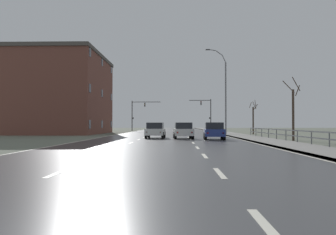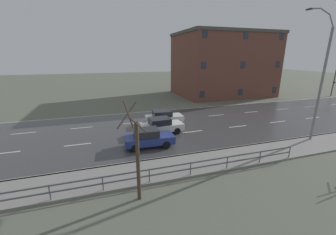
% 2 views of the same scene
% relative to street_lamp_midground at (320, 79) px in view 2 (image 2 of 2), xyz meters
% --- Properties ---
extents(ground_plane, '(160.00, 160.00, 0.12)m').
position_rel_street_lamp_midground_xyz_m(ground_plane, '(-7.43, 4.22, -5.62)').
color(ground_plane, '#5B6051').
extents(guardrail, '(0.07, 32.02, 1.00)m').
position_rel_street_lamp_midground_xyz_m(guardrail, '(2.42, -20.85, -4.85)').
color(guardrail, '#515459').
rests_on(guardrail, ground).
extents(street_lamp_midground, '(2.75, 0.24, 11.41)m').
position_rel_street_lamp_midground_xyz_m(street_lamp_midground, '(0.00, 0.00, 0.00)').
color(street_lamp_midground, slate).
rests_on(street_lamp_midground, ground).
extents(car_far_right, '(2.00, 4.18, 1.57)m').
position_rel_street_lamp_midground_xyz_m(car_far_right, '(-5.69, -12.46, -4.75)').
color(car_far_right, silver).
rests_on(car_far_right, ground).
extents(car_near_left, '(1.98, 4.17, 1.57)m').
position_rel_street_lamp_midground_xyz_m(car_near_left, '(-2.91, -14.39, -4.75)').
color(car_near_left, navy).
rests_on(car_near_left, ground).
extents(car_mid_centre, '(1.94, 4.16, 1.57)m').
position_rel_street_lamp_midground_xyz_m(car_mid_centre, '(-8.45, -11.41, -4.75)').
color(car_mid_centre, silver).
rests_on(car_mid_centre, ground).
extents(brick_building, '(12.94, 17.30, 11.67)m').
position_rel_street_lamp_midground_xyz_m(brick_building, '(-23.71, 5.04, 0.28)').
color(brick_building, brown).
rests_on(brick_building, ground).
extents(bare_tree_mid, '(1.40, 1.39, 5.40)m').
position_rel_street_lamp_midground_xyz_m(bare_tree_mid, '(3.61, -16.38, -3.12)').
color(bare_tree_mid, '#423328').
rests_on(bare_tree_mid, ground).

